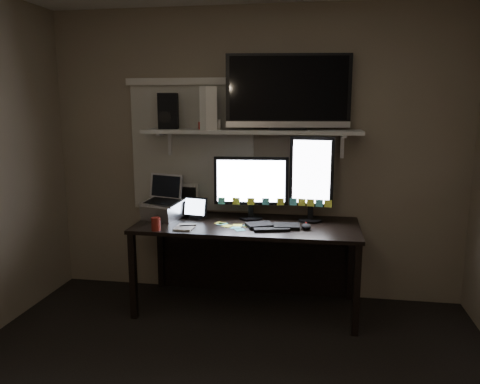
% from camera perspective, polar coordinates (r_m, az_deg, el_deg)
% --- Properties ---
extents(back_wall, '(3.60, 0.00, 3.60)m').
position_cam_1_polar(back_wall, '(4.09, 1.69, 4.51)').
color(back_wall, '#726451').
rests_on(back_wall, floor).
extents(window_blinds, '(1.10, 0.02, 1.10)m').
position_cam_1_polar(window_blinds, '(4.18, -5.86, 5.28)').
color(window_blinds, silver).
rests_on(window_blinds, back_wall).
extents(desk, '(1.80, 0.75, 0.73)m').
position_cam_1_polar(desk, '(3.98, 1.14, -5.90)').
color(desk, black).
rests_on(desk, floor).
extents(wall_shelf, '(1.80, 0.35, 0.03)m').
position_cam_1_polar(wall_shelf, '(3.90, 1.36, 7.39)').
color(wall_shelf, beige).
rests_on(wall_shelf, back_wall).
extents(monitor_landscape, '(0.62, 0.12, 0.54)m').
position_cam_1_polar(monitor_landscape, '(3.91, 1.35, 0.56)').
color(monitor_landscape, black).
rests_on(monitor_landscape, desk).
extents(monitor_portrait, '(0.36, 0.10, 0.71)m').
position_cam_1_polar(monitor_portrait, '(3.87, 8.70, 1.62)').
color(monitor_portrait, black).
rests_on(monitor_portrait, desk).
extents(keyboard, '(0.45, 0.27, 0.03)m').
position_cam_1_polar(keyboard, '(3.71, 4.06, -4.11)').
color(keyboard, black).
rests_on(keyboard, desk).
extents(mouse, '(0.10, 0.13, 0.04)m').
position_cam_1_polar(mouse, '(3.69, 8.06, -4.16)').
color(mouse, black).
rests_on(mouse, desk).
extents(notepad, '(0.14, 0.20, 0.01)m').
position_cam_1_polar(notepad, '(3.71, -6.77, -4.27)').
color(notepad, beige).
rests_on(notepad, desk).
extents(tablet, '(0.23, 0.13, 0.19)m').
position_cam_1_polar(tablet, '(3.96, -5.47, -1.95)').
color(tablet, black).
rests_on(tablet, desk).
extents(file_sorter, '(0.22, 0.14, 0.26)m').
position_cam_1_polar(file_sorter, '(4.15, -6.63, -0.87)').
color(file_sorter, black).
rests_on(file_sorter, desk).
extents(laptop, '(0.38, 0.34, 0.36)m').
position_cam_1_polar(laptop, '(3.97, -9.48, -0.74)').
color(laptop, silver).
rests_on(laptop, desk).
extents(cup, '(0.08, 0.08, 0.10)m').
position_cam_1_polar(cup, '(3.65, -10.21, -3.86)').
color(cup, maroon).
rests_on(cup, desk).
extents(sticky_notes, '(0.37, 0.31, 0.00)m').
position_cam_1_polar(sticky_notes, '(3.72, -1.09, -4.20)').
color(sticky_notes, '#F4FF45').
rests_on(sticky_notes, desk).
extents(tv, '(1.02, 0.31, 0.60)m').
position_cam_1_polar(tv, '(3.88, 5.89, 12.01)').
color(tv, black).
rests_on(tv, wall_shelf).
extents(game_console, '(0.18, 0.30, 0.35)m').
position_cam_1_polar(game_console, '(3.94, -3.76, 10.14)').
color(game_console, beige).
rests_on(game_console, wall_shelf).
extents(speaker, '(0.20, 0.23, 0.30)m').
position_cam_1_polar(speaker, '(4.08, -8.73, 9.73)').
color(speaker, black).
rests_on(speaker, wall_shelf).
extents(bottles, '(0.24, 0.06, 0.15)m').
position_cam_1_polar(bottles, '(3.92, -3.74, 8.73)').
color(bottles, '#A50F0C').
rests_on(bottles, wall_shelf).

